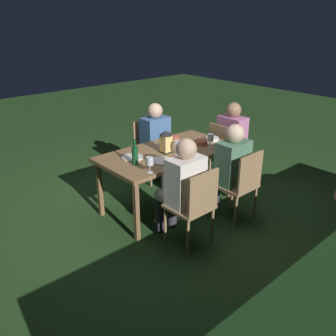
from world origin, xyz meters
name	(u,v)px	position (x,y,z in m)	size (l,w,h in m)	color
ground_plane	(168,205)	(0.00, 0.00, 0.00)	(16.00, 16.00, 0.00)	#26471E
dining_table	(168,156)	(0.00, 0.00, 0.68)	(1.66, 0.86, 0.74)	olive
chair_side_left_a	(150,147)	(-0.37, -0.82, 0.49)	(0.42, 0.40, 0.87)	#9E7A51
person_in_blue	(158,140)	(-0.37, -0.62, 0.64)	(0.38, 0.47, 1.15)	#426699
chair_head_near	(225,150)	(-1.08, 0.00, 0.49)	(0.40, 0.42, 0.87)	#9E7A51
person_in_pink	(234,137)	(-1.27, 0.00, 0.64)	(0.48, 0.38, 1.15)	#C675A3
chair_side_right_b	(194,205)	(0.37, 0.82, 0.49)	(0.42, 0.40, 0.87)	#9E7A51
person_in_cream	(181,185)	(0.37, 0.62, 0.64)	(0.38, 0.47, 1.15)	white
chair_side_right_a	(241,183)	(-0.37, 0.82, 0.49)	(0.42, 0.40, 0.87)	#9E7A51
person_in_green	(228,166)	(-0.37, 0.62, 0.64)	(0.38, 0.47, 1.15)	#4C7A5B
lantern_centerpiece	(166,140)	(0.05, 0.02, 0.89)	(0.15, 0.15, 0.27)	black
green_bottle_on_table	(135,155)	(0.55, 0.08, 0.85)	(0.07, 0.07, 0.29)	#144723
wine_glass_a	(210,138)	(-0.47, 0.25, 0.86)	(0.08, 0.08, 0.17)	silver
wine_glass_b	(150,162)	(0.56, 0.35, 0.86)	(0.08, 0.08, 0.17)	silver
wine_glass_c	(178,145)	(0.00, 0.16, 0.86)	(0.08, 0.08, 0.17)	silver
plate_a	(161,161)	(0.28, 0.20, 0.75)	(0.25, 0.25, 0.01)	silver
plate_b	(132,157)	(0.46, -0.10, 0.75)	(0.24, 0.24, 0.01)	silver
bowl_olives	(166,144)	(-0.10, -0.15, 0.77)	(0.11, 0.11, 0.05)	#BCAD8E
bowl_bread	(175,137)	(-0.36, -0.27, 0.77)	(0.11, 0.11, 0.05)	#9E5138
bowl_salad	(201,142)	(-0.47, 0.10, 0.77)	(0.16, 0.16, 0.05)	#9E5138
bowl_dip	(212,139)	(-0.70, 0.09, 0.76)	(0.17, 0.17, 0.04)	silver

